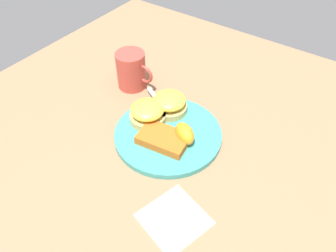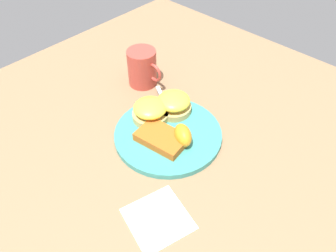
% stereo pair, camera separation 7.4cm
% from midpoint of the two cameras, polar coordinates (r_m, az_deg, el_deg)
% --- Properties ---
extents(ground_plane, '(1.10, 1.10, 0.00)m').
position_cam_midpoint_polar(ground_plane, '(0.77, -2.77, -1.94)').
color(ground_plane, '#846647').
extents(plate, '(0.25, 0.25, 0.01)m').
position_cam_midpoint_polar(plate, '(0.76, -2.79, -1.58)').
color(plate, teal).
rests_on(plate, ground_plane).
extents(sandwich_benedict_left, '(0.09, 0.09, 0.05)m').
position_cam_midpoint_polar(sandwich_benedict_left, '(0.80, -2.45, 3.87)').
color(sandwich_benedict_left, tan).
rests_on(sandwich_benedict_left, plate).
extents(sandwich_benedict_right, '(0.09, 0.09, 0.05)m').
position_cam_midpoint_polar(sandwich_benedict_right, '(0.78, -6.35, 2.24)').
color(sandwich_benedict_right, tan).
rests_on(sandwich_benedict_right, plate).
extents(hashbrown_patty, '(0.12, 0.09, 0.02)m').
position_cam_midpoint_polar(hashbrown_patty, '(0.73, -3.69, -2.34)').
color(hashbrown_patty, '#B3571B').
rests_on(hashbrown_patty, plate).
extents(orange_wedge, '(0.07, 0.06, 0.04)m').
position_cam_midpoint_polar(orange_wedge, '(0.72, -0.01, -1.47)').
color(orange_wedge, orange).
rests_on(orange_wedge, plate).
extents(fork, '(0.20, 0.12, 0.00)m').
position_cam_midpoint_polar(fork, '(0.79, -2.48, 1.46)').
color(fork, silver).
rests_on(fork, plate).
extents(cup, '(0.11, 0.08, 0.10)m').
position_cam_midpoint_polar(cup, '(0.89, -8.76, 9.49)').
color(cup, '#B23D33').
rests_on(cup, ground_plane).
extents(napkin, '(0.14, 0.14, 0.00)m').
position_cam_midpoint_polar(napkin, '(0.64, -2.39, -16.03)').
color(napkin, white).
rests_on(napkin, ground_plane).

